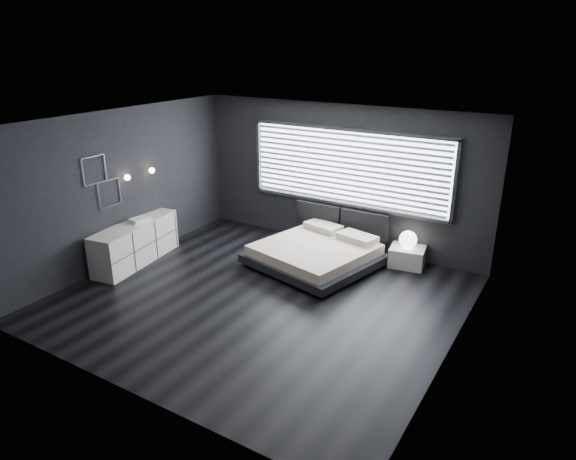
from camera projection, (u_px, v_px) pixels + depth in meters
The scene contains 12 objects.
room at pixel (259, 216), 7.79m from camera, with size 6.04×6.00×2.80m.
window at pixel (347, 168), 9.78m from camera, with size 4.14×0.09×1.52m.
headboard at pixel (341, 220), 10.13m from camera, with size 1.96×0.16×0.52m.
sconce_near at pixel (127, 177), 9.16m from camera, with size 0.18×0.11×0.11m.
sconce_far at pixel (152, 170), 9.64m from camera, with size 0.18×0.11×0.11m.
wall_art_upper at pixel (94, 170), 8.64m from camera, with size 0.01×0.48×0.48m.
wall_art_lower at pixel (110, 193), 9.01m from camera, with size 0.01×0.48×0.48m.
bed at pixel (316, 253), 9.40m from camera, with size 2.42×2.35×0.53m.
nightstand at pixel (407, 257), 9.40m from camera, with size 0.62×0.51×0.36m, color white.
orb_lamp at pixel (408, 240), 9.27m from camera, with size 0.32×0.32×0.32m, color white.
dresser at pixel (136, 243), 9.49m from camera, with size 0.81×1.97×0.76m.
book_stack at pixel (140, 220), 9.44m from camera, with size 0.36×0.43×0.08m.
Camera 1 is at (4.21, -6.07, 3.95)m, focal length 32.00 mm.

